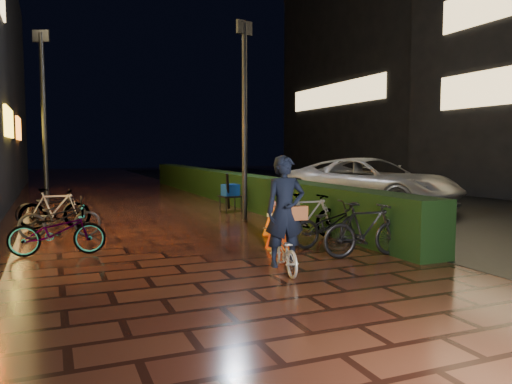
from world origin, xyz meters
name	(u,v)px	position (x,y,z in m)	size (l,w,h in m)	color
ground	(201,255)	(0.00, 0.00, 0.00)	(80.00, 80.00, 0.00)	#381911
asphalt_road	(422,203)	(9.00, 5.00, 0.00)	(11.00, 60.00, 0.01)	black
hedge	(229,187)	(3.30, 8.00, 0.50)	(0.70, 20.00, 1.00)	black
van	(371,183)	(6.72, 4.63, 0.77)	(2.52, 5.47, 1.52)	#9E9EA2
far_buildings	(498,48)	(17.23, 9.61, 6.47)	(9.08, 31.00, 14.00)	black
lamp_post_hedge	(244,112)	(2.17, 3.56, 2.70)	(0.46, 0.23, 4.91)	black
lamp_post_sf	(44,109)	(-2.47, 9.84, 3.10)	(0.52, 0.29, 5.63)	black
cyclist	(284,230)	(0.79, -1.62, 0.63)	(0.64, 1.24, 1.71)	silver
traffic_barrier	(275,223)	(1.71, 0.69, 0.36)	(1.00, 1.77, 0.73)	#FC3F0D
cart_assembly	(230,192)	(2.43, 5.37, 0.58)	(0.66, 0.69, 1.13)	black
parked_bikes_storefront	(56,215)	(-2.25, 3.02, 0.42)	(1.74, 4.37, 0.92)	black
parked_bikes_hedge	(332,223)	(2.46, -0.20, 0.44)	(1.69, 2.41, 0.92)	black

